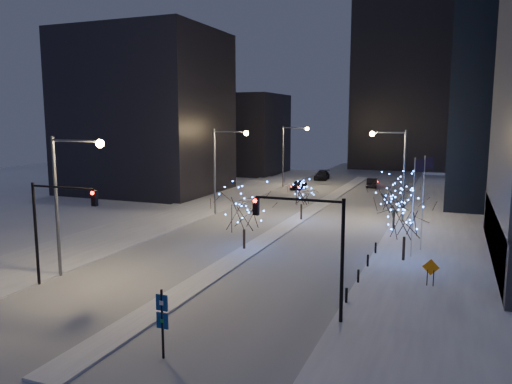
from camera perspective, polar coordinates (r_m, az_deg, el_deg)
The scene contains 25 objects.
ground at distance 31.54m, azimuth -10.25°, elevation -12.53°, with size 160.00×160.00×0.00m, color white.
road at distance 62.95m, azimuth 6.77°, elevation -1.88°, with size 20.00×130.00×0.02m, color #ACB1BC.
median at distance 58.20m, azimuth 5.51°, elevation -2.64°, with size 2.00×80.00×0.15m, color white.
east_sidewalk at distance 46.27m, azimuth 20.13°, elevation -6.02°, with size 10.00×90.00×0.15m, color white.
west_sidewalk at distance 55.01m, azimuth -11.69°, elevation -3.42°, with size 8.00×90.00×0.15m, color white.
filler_west_near at distance 78.29m, azimuth -12.52°, elevation 8.81°, with size 22.00×18.00×24.00m, color black.
filler_west_far at distance 103.74m, azimuth -2.14°, elevation 6.65°, with size 18.00×16.00×16.00m, color black.
horizon_block at distance 117.72m, azimuth 17.23°, elevation 12.83°, with size 24.00×14.00×42.00m, color black.
street_lamp_w_near at distance 36.83m, azimuth -20.75°, elevation 0.53°, with size 4.40×0.56×10.00m.
street_lamp_w_mid at distance 57.68m, azimuth -3.82°, elevation 3.73°, with size 4.40×0.56×10.00m.
street_lamp_w_far at distance 80.91m, azimuth 3.82°, elevation 5.07°, with size 4.40×0.56×10.00m.
street_lamp_east at distance 55.40m, azimuth 15.68°, elevation 3.19°, with size 3.90×0.56×10.00m.
traffic_signal_west at distance 35.32m, azimuth -22.19°, elevation -2.72°, with size 5.26×0.43×7.00m.
traffic_signal_east at distance 27.55m, azimuth 6.70°, elevation -5.16°, with size 5.26×0.43×7.00m.
flagpoles at distance 42.71m, azimuth 18.15°, elevation -0.62°, with size 1.35×2.60×8.00m.
bollards at distance 36.90m, azimuth 12.16°, elevation -8.47°, with size 0.16×12.16×0.90m.
car_near at distance 79.34m, azimuth 4.87°, elevation 0.81°, with size 1.74×4.32×1.47m, color black.
car_mid at distance 83.87m, azimuth 13.13°, elevation 1.04°, with size 1.58×4.53×1.49m, color black.
car_far at distance 92.55m, azimuth 7.55°, elevation 1.91°, with size 2.28×5.61×1.63m, color black.
holiday_tree_median_near at distance 42.29m, azimuth -1.38°, elevation -1.97°, with size 5.95×5.95×5.55m.
holiday_tree_median_far at distance 54.86m, azimuth 5.22°, elevation -0.17°, with size 3.31×3.31×4.32m.
holiday_tree_plaza_near at distance 40.46m, azimuth 16.68°, elevation -2.66°, with size 5.24×5.24×5.51m.
holiday_tree_plaza_far at distance 51.96m, azimuth 15.58°, elevation -0.08°, with size 6.24×6.24×5.80m.
wayfinding_sign at distance 24.28m, azimuth -10.67°, elevation -13.82°, with size 0.60×0.12×3.39m.
construction_sign at distance 35.41m, azimuth 19.34°, elevation -8.38°, with size 1.12×0.06×1.84m.
Camera 1 is at (15.77, -24.91, 11.21)m, focal length 35.00 mm.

